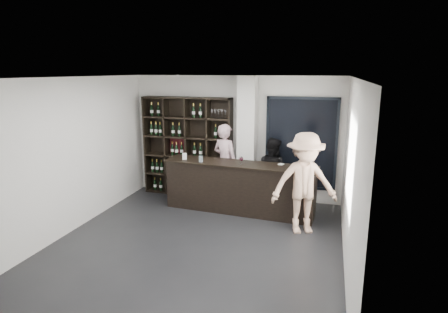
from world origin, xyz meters
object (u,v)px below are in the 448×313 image
(customer, at_px, (304,183))
(wine_shelf, at_px, (188,147))
(tasting_counter, at_px, (239,187))
(taster_pink, at_px, (225,162))
(taster_black, at_px, (272,171))

(customer, bearing_deg, wine_shelf, 132.10)
(tasting_counter, relative_size, taster_pink, 1.80)
(customer, bearing_deg, taster_black, 100.62)
(tasting_counter, bearing_deg, wine_shelf, 155.70)
(taster_pink, bearing_deg, customer, 169.59)
(wine_shelf, xyz_separation_m, tasting_counter, (1.50, -0.82, -0.66))
(customer, bearing_deg, tasting_counter, 133.22)
(wine_shelf, height_order, taster_pink, wine_shelf)
(tasting_counter, height_order, taster_pink, taster_pink)
(taster_pink, relative_size, taster_black, 1.18)
(tasting_counter, height_order, taster_black, taster_black)
(wine_shelf, distance_m, taster_black, 2.15)
(wine_shelf, distance_m, customer, 3.29)
(tasting_counter, xyz_separation_m, taster_black, (0.60, 0.65, 0.23))
(taster_pink, xyz_separation_m, taster_black, (1.10, 0.00, -0.14))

